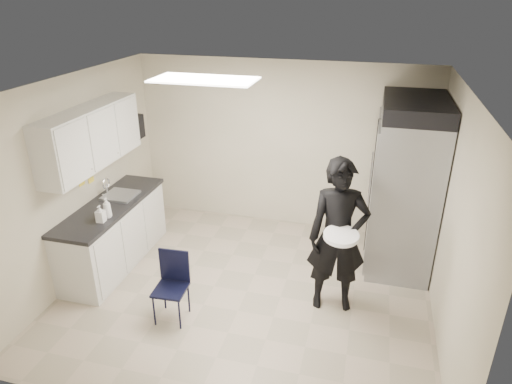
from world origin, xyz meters
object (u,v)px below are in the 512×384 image
(folding_chair, at_px, (170,290))
(man_tuxedo, at_px, (338,237))
(lower_counter, at_px, (114,235))
(commercial_fridge, at_px, (404,192))

(folding_chair, xyz_separation_m, man_tuxedo, (1.78, 0.75, 0.54))
(lower_counter, distance_m, folding_chair, 1.55)
(man_tuxedo, bearing_deg, commercial_fridge, 47.93)
(commercial_fridge, xyz_separation_m, folding_chair, (-2.53, -1.98, -0.65))
(folding_chair, relative_size, man_tuxedo, 0.43)
(commercial_fridge, height_order, folding_chair, commercial_fridge)
(lower_counter, bearing_deg, man_tuxedo, -3.04)
(commercial_fridge, bearing_deg, man_tuxedo, -121.25)
(man_tuxedo, bearing_deg, lower_counter, 166.13)
(commercial_fridge, distance_m, folding_chair, 3.28)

